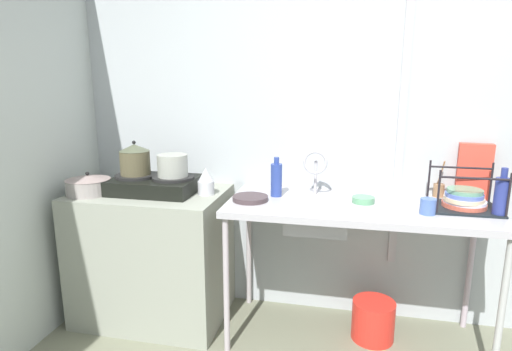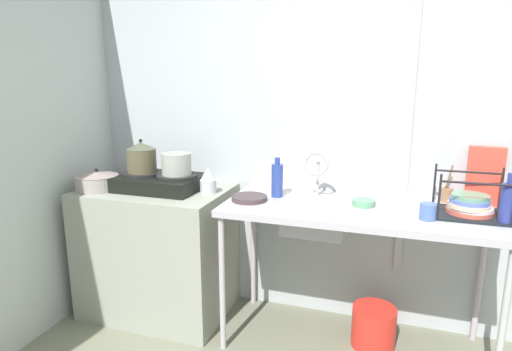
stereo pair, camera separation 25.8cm
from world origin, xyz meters
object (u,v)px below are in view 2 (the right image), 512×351
object	(u,v)px
pot_on_right_burner	(177,164)
stove	(160,182)
sink_basin	(316,218)
bottle_by_sink	(277,180)
pot_beside_stove	(97,181)
frying_pan	(249,198)
percolator	(208,181)
bucket_on_floor	(374,327)
bottle_by_rack	(508,203)
utensil_jar	(447,194)
cup_by_rack	(428,212)
faucet	(317,166)
small_bowl_on_drainboard	(364,203)
cereal_box	(485,176)
pot_on_left_burner	(142,157)
dish_rack	(470,206)

from	to	relation	value
pot_on_right_burner	stove	bearing A→B (deg)	-180.00
sink_basin	bottle_by_sink	bearing A→B (deg)	160.44
pot_beside_stove	frying_pan	distance (m)	1.06
percolator	bucket_on_floor	xyz separation A→B (m)	(1.09, 0.01, -0.85)
bottle_by_sink	pot_beside_stove	bearing A→B (deg)	-169.86
percolator	bottle_by_rack	world-z (taller)	bottle_by_rack
pot_on_right_burner	percolator	xyz separation A→B (m)	(0.22, 0.01, -0.10)
sink_basin	utensil_jar	xyz separation A→B (m)	(0.74, 0.30, 0.13)
cup_by_rack	bottle_by_rack	xyz separation A→B (m)	(0.37, 0.05, 0.07)
faucet	small_bowl_on_drainboard	world-z (taller)	faucet
pot_on_right_burner	bottle_by_sink	world-z (taller)	pot_on_right_burner
pot_on_right_burner	small_bowl_on_drainboard	xyz separation A→B (m)	(1.20, 0.04, -0.17)
stove	cereal_box	bearing A→B (deg)	7.93
pot_on_left_burner	pot_on_right_burner	distance (m)	0.26
frying_pan	dish_rack	size ratio (longest dim) A/B	0.60
percolator	utensil_jar	bearing A→B (deg)	10.29
percolator	cup_by_rack	bearing A→B (deg)	-5.65
percolator	faucet	size ratio (longest dim) A/B	0.59
bottle_by_sink	bucket_on_floor	size ratio (longest dim) A/B	0.94
pot_beside_stove	frying_pan	size ratio (longest dim) A/B	1.29
pot_beside_stove	dish_rack	distance (m)	2.29
pot_beside_stove	bucket_on_floor	world-z (taller)	pot_beside_stove
sink_basin	small_bowl_on_drainboard	world-z (taller)	small_bowl_on_drainboard
stove	cereal_box	xyz separation A→B (m)	(1.99, 0.28, 0.12)
stove	bucket_on_floor	xyz separation A→B (m)	(1.44, 0.02, -0.82)
pot_on_left_burner	bottle_by_sink	distance (m)	0.94
small_bowl_on_drainboard	bottle_by_sink	distance (m)	0.55
stove	utensil_jar	world-z (taller)	utensil_jar
percolator	bucket_on_floor	size ratio (longest dim) A/B	0.65
stove	pot_on_right_burner	bearing A→B (deg)	0.00
small_bowl_on_drainboard	bucket_on_floor	distance (m)	0.79
cup_by_rack	bottle_by_sink	xyz separation A→B (m)	(-0.87, 0.19, 0.06)
pot_on_right_burner	bottle_by_sink	distance (m)	0.67
pot_on_right_burner	frying_pan	distance (m)	0.56
bottle_by_sink	bottle_by_rack	distance (m)	1.26
dish_rack	bottle_by_rack	distance (m)	0.19
cup_by_rack	bucket_on_floor	world-z (taller)	cup_by_rack
percolator	cup_by_rack	world-z (taller)	percolator
percolator	cereal_box	size ratio (longest dim) A/B	0.50
pot_on_left_burner	faucet	bearing A→B (deg)	5.89
pot_on_left_burner	dish_rack	distance (m)	2.03
bottle_by_rack	cup_by_rack	bearing A→B (deg)	-173.05
frying_pan	utensil_jar	world-z (taller)	utensil_jar
pot_beside_stove	cup_by_rack	size ratio (longest dim) A/B	3.19
bucket_on_floor	cereal_box	bearing A→B (deg)	24.40
sink_basin	bucket_on_floor	bearing A→B (deg)	7.26
faucet	dish_rack	distance (m)	0.87
bucket_on_floor	stove	bearing A→B (deg)	-179.01
dish_rack	cereal_box	size ratio (longest dim) A/B	1.06
pot_on_left_burner	bucket_on_floor	size ratio (longest dim) A/B	0.85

